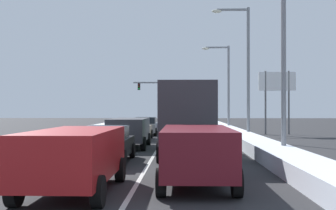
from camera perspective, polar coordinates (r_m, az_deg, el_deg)
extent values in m
plane|color=#28282B|center=(26.90, -0.99, -5.26)|extent=(143.41, 143.41, 0.00)
cube|color=silver|center=(32.40, -0.50, -4.44)|extent=(0.14, 60.67, 0.01)
cube|color=silver|center=(32.59, 8.87, -3.87)|extent=(1.61, 60.67, 0.62)
cube|color=silver|center=(33.01, -9.75, -3.65)|extent=(2.15, 60.67, 0.83)
cube|color=maroon|center=(12.38, 3.88, -6.01)|extent=(1.95, 4.90, 1.25)
cube|color=black|center=(9.95, 4.38, -5.77)|extent=(1.56, 0.06, 0.55)
cube|color=red|center=(10.00, -0.13, -7.91)|extent=(0.20, 0.08, 0.28)
cube|color=red|center=(10.07, 8.86, -7.86)|extent=(0.20, 0.08, 0.28)
cylinder|color=black|center=(14.14, -0.27, -8.07)|extent=(0.25, 0.74, 0.74)
cylinder|color=black|center=(14.20, 7.53, -8.04)|extent=(0.25, 0.74, 0.74)
cylinder|color=black|center=(10.79, -0.95, -10.46)|extent=(0.25, 0.74, 0.74)
cylinder|color=black|center=(10.86, 9.34, -10.38)|extent=(0.25, 0.74, 0.74)
cube|color=#1E5633|center=(22.42, 2.45, -2.22)|extent=(2.35, 2.20, 2.00)
cube|color=#333338|center=(18.81, 2.57, -1.02)|extent=(2.35, 5.00, 2.60)
cylinder|color=black|center=(22.80, -0.40, -4.96)|extent=(0.28, 0.92, 0.92)
cylinder|color=black|center=(22.82, 5.28, -4.95)|extent=(0.28, 0.92, 0.92)
cylinder|color=black|center=(17.42, -1.09, -6.34)|extent=(0.28, 0.92, 0.92)
cylinder|color=black|center=(17.45, 6.35, -6.33)|extent=(0.28, 0.92, 0.92)
cube|color=#B7BABF|center=(27.66, 2.25, -3.82)|extent=(1.82, 4.50, 0.70)
cube|color=black|center=(27.48, 2.25, -2.58)|extent=(1.64, 2.20, 0.55)
cube|color=red|center=(25.46, 0.72, -3.83)|extent=(0.24, 0.08, 0.14)
cube|color=red|center=(25.47, 3.84, -3.83)|extent=(0.24, 0.08, 0.14)
cylinder|color=black|center=(29.23, 0.48, -4.23)|extent=(0.22, 0.66, 0.66)
cylinder|color=black|center=(29.24, 3.98, -4.22)|extent=(0.22, 0.66, 0.66)
cylinder|color=black|center=(26.14, 0.32, -4.67)|extent=(0.22, 0.66, 0.66)
cylinder|color=black|center=(26.15, 4.23, -4.67)|extent=(0.22, 0.66, 0.66)
cube|color=silver|center=(34.50, 2.30, -3.16)|extent=(1.82, 4.50, 0.70)
cube|color=black|center=(34.33, 2.30, -2.16)|extent=(1.64, 2.20, 0.55)
cube|color=red|center=(32.30, 1.10, -3.13)|extent=(0.24, 0.08, 0.14)
cube|color=red|center=(32.31, 3.56, -3.12)|extent=(0.24, 0.08, 0.14)
cylinder|color=black|center=(36.07, 0.86, -3.52)|extent=(0.22, 0.66, 0.66)
cylinder|color=black|center=(36.08, 3.69, -3.52)|extent=(0.22, 0.66, 0.66)
cylinder|color=black|center=(32.97, 0.77, -3.80)|extent=(0.22, 0.66, 0.66)
cylinder|color=black|center=(32.99, 3.87, -3.80)|extent=(0.22, 0.66, 0.66)
cube|color=navy|center=(40.15, 2.57, -2.78)|extent=(1.82, 4.50, 0.70)
cube|color=black|center=(39.98, 2.57, -1.92)|extent=(1.64, 2.20, 0.55)
cube|color=red|center=(37.94, 1.56, -2.73)|extent=(0.24, 0.08, 0.14)
cube|color=red|center=(37.96, 3.65, -2.73)|extent=(0.24, 0.08, 0.14)
cylinder|color=black|center=(41.71, 1.32, -3.11)|extent=(0.22, 0.66, 0.66)
cylinder|color=black|center=(41.73, 3.76, -3.10)|extent=(0.22, 0.66, 0.66)
cylinder|color=black|center=(38.61, 1.27, -3.32)|extent=(0.22, 0.66, 0.66)
cylinder|color=black|center=(38.63, 3.92, -3.31)|extent=(0.22, 0.66, 0.66)
cube|color=maroon|center=(11.51, -12.46, -6.42)|extent=(1.95, 4.90, 1.25)
cube|color=black|center=(9.18, -16.20, -6.20)|extent=(1.56, 0.06, 0.55)
cube|color=red|center=(9.50, -20.71, -8.27)|extent=(0.20, 0.08, 0.28)
cube|color=red|center=(9.03, -11.41, -8.71)|extent=(0.20, 0.08, 0.28)
cylinder|color=black|center=(13.47, -14.64, -8.44)|extent=(0.25, 0.74, 0.74)
cylinder|color=black|center=(13.07, -6.49, -8.70)|extent=(0.25, 0.74, 0.74)
cylinder|color=black|center=(10.30, -20.11, -10.90)|extent=(0.25, 0.74, 0.74)
cylinder|color=black|center=(9.76, -9.44, -11.51)|extent=(0.25, 0.74, 0.74)
cube|color=black|center=(17.79, -8.30, -5.66)|extent=(1.82, 4.50, 0.70)
cube|color=black|center=(17.60, -8.38, -3.74)|extent=(1.64, 2.20, 0.55)
cube|color=red|center=(15.78, -12.19, -5.88)|extent=(0.24, 0.08, 0.14)
cube|color=red|center=(15.51, -7.20, -5.98)|extent=(0.24, 0.08, 0.14)
cylinder|color=black|center=(19.51, -10.08, -6.09)|extent=(0.22, 0.66, 0.66)
cylinder|color=black|center=(19.22, -4.85, -6.18)|extent=(0.22, 0.66, 0.66)
cylinder|color=black|center=(16.50, -12.32, -7.11)|extent=(0.22, 0.66, 0.66)
cylinder|color=black|center=(16.16, -6.14, -7.26)|extent=(0.22, 0.66, 0.66)
cube|color=#38383D|center=(24.12, -5.27, -3.32)|extent=(1.95, 4.90, 1.25)
cube|color=black|center=(21.72, -6.06, -2.90)|extent=(1.56, 0.06, 0.55)
cube|color=red|center=(21.87, -8.08, -3.87)|extent=(0.20, 0.08, 0.28)
cube|color=red|center=(21.66, -4.00, -3.91)|extent=(0.20, 0.08, 0.28)
cylinder|color=black|center=(25.98, -6.90, -4.60)|extent=(0.25, 0.74, 0.74)
cylinder|color=black|center=(25.76, -2.68, -4.64)|extent=(0.25, 0.74, 0.74)
cylinder|color=black|center=(22.63, -8.21, -5.21)|extent=(0.25, 0.74, 0.74)
cylinder|color=black|center=(22.38, -3.37, -5.27)|extent=(0.25, 0.74, 0.74)
cube|color=#937F60|center=(30.19, -4.21, -3.54)|extent=(1.82, 4.50, 0.70)
cube|color=black|center=(30.01, -4.24, -2.40)|extent=(1.64, 2.20, 0.55)
cube|color=red|center=(28.08, -6.09, -3.52)|extent=(0.24, 0.08, 0.14)
cube|color=red|center=(27.93, -3.27, -3.54)|extent=(0.24, 0.08, 0.14)
cylinder|color=black|center=(31.84, -5.51, -3.92)|extent=(0.22, 0.66, 0.66)
cylinder|color=black|center=(31.67, -2.31, -3.94)|extent=(0.22, 0.66, 0.66)
cylinder|color=black|center=(28.78, -6.30, -4.28)|extent=(0.22, 0.66, 0.66)
cylinder|color=black|center=(28.58, -2.76, -4.31)|extent=(0.22, 0.66, 0.66)
cube|color=slate|center=(35.89, -2.99, -3.05)|extent=(1.82, 4.50, 0.70)
cube|color=black|center=(35.72, -3.01, -2.09)|extent=(1.64, 2.20, 0.55)
cube|color=red|center=(33.77, -4.48, -3.01)|extent=(0.24, 0.08, 0.14)
cube|color=red|center=(33.64, -2.13, -3.02)|extent=(0.24, 0.08, 0.14)
cylinder|color=black|center=(37.53, -4.15, -3.40)|extent=(0.22, 0.66, 0.66)
cylinder|color=black|center=(37.39, -1.43, -3.41)|extent=(0.22, 0.66, 0.66)
cylinder|color=black|center=(34.46, -4.69, -3.66)|extent=(0.22, 0.66, 0.66)
cylinder|color=black|center=(34.30, -1.73, -3.67)|extent=(0.22, 0.66, 0.66)
cylinder|color=slate|center=(59.98, 5.26, 0.34)|extent=(0.28, 0.28, 6.20)
cube|color=slate|center=(60.01, 0.26, 3.06)|extent=(10.46, 0.20, 0.20)
cube|color=black|center=(59.95, 2.20, 2.51)|extent=(0.34, 0.34, 0.95)
sphere|color=#4C0A0A|center=(59.78, 2.20, 2.80)|extent=(0.22, 0.22, 0.22)
sphere|color=#593F0C|center=(59.77, 2.20, 2.52)|extent=(0.22, 0.22, 0.22)
sphere|color=green|center=(59.75, 2.20, 2.25)|extent=(0.22, 0.22, 0.22)
cube|color=black|center=(60.03, -1.05, 2.51)|extent=(0.34, 0.34, 0.95)
sphere|color=#4C0A0A|center=(59.86, -1.06, 2.79)|extent=(0.22, 0.22, 0.22)
sphere|color=#593F0C|center=(59.84, -1.06, 2.52)|extent=(0.22, 0.22, 0.22)
sphere|color=green|center=(59.83, -1.06, 2.25)|extent=(0.22, 0.22, 0.22)
cube|color=black|center=(60.26, -3.96, 2.50)|extent=(0.34, 0.34, 0.95)
sphere|color=#4C0A0A|center=(60.09, -3.98, 2.78)|extent=(0.22, 0.22, 0.22)
sphere|color=#593F0C|center=(60.07, -3.98, 2.51)|extent=(0.22, 0.22, 0.22)
sphere|color=green|center=(60.06, -3.98, 2.24)|extent=(0.22, 0.22, 0.22)
cylinder|color=gray|center=(19.15, 15.40, 5.78)|extent=(0.22, 0.22, 8.64)
cylinder|color=gray|center=(30.00, 10.83, 4.16)|extent=(0.22, 0.22, 9.33)
cube|color=gray|center=(30.55, 8.73, 12.66)|extent=(2.20, 0.14, 0.14)
ellipsoid|color=#EAE5C6|center=(30.42, 6.62, 12.52)|extent=(0.70, 0.36, 0.24)
cylinder|color=gray|center=(40.86, 8.22, 2.19)|extent=(0.22, 0.22, 8.29)
cube|color=gray|center=(41.14, 6.67, 7.76)|extent=(2.20, 0.14, 0.14)
ellipsoid|color=#EAE5C6|center=(41.04, 5.13, 7.64)|extent=(0.70, 0.36, 0.24)
cylinder|color=#59595B|center=(37.32, 13.08, 0.31)|extent=(0.16, 0.16, 5.50)
cylinder|color=#59595B|center=(37.76, 16.06, 0.31)|extent=(0.16, 0.16, 5.50)
cube|color=white|center=(37.60, 14.58, 3.13)|extent=(3.20, 0.12, 1.60)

